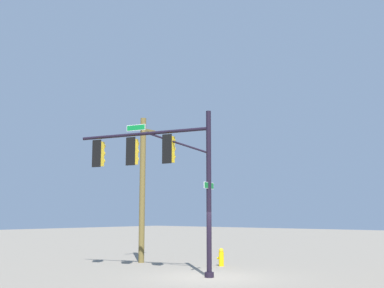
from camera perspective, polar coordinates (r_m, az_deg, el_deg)
name	(u,v)px	position (r m, az deg, el deg)	size (l,w,h in m)	color
ground_plane	(209,277)	(19.06, 2.08, -15.68)	(120.00, 120.00, 0.00)	gray
signal_pole_assembly	(155,162)	(20.14, -4.43, -2.13)	(6.25, 2.05, 6.56)	black
utility_pole	(142,186)	(24.75, -5.97, -5.08)	(0.29, 1.80, 7.42)	brown
fire_hydrant	(221,257)	(23.05, 3.51, -13.38)	(0.33, 0.24, 0.83)	yellow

